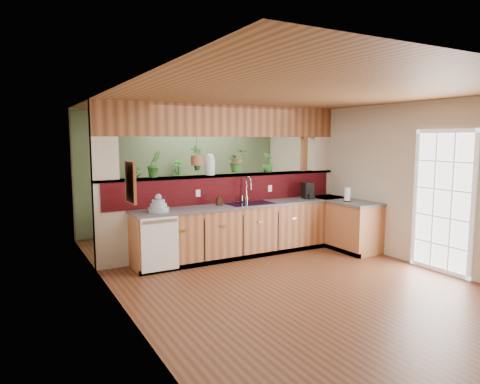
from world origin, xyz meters
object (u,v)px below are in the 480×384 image
soap_dispenser (219,200)px  shelving_console (157,211)px  faucet (247,188)px  paper_towel (347,195)px  glass_jar (210,164)px  coffee_maker (308,191)px  dish_stack (158,206)px

soap_dispenser → shelving_console: bearing=99.4°
faucet → soap_dispenser: bearing=-171.2°
paper_towel → glass_jar: bearing=155.0°
soap_dispenser → paper_towel: paper_towel is taller
soap_dispenser → paper_towel: size_ratio=0.71×
paper_towel → shelving_console: size_ratio=0.17×
shelving_console → glass_jar: bearing=-92.2°
coffee_maker → faucet: bearing=-168.4°
paper_towel → glass_jar: (-2.22, 1.03, 0.55)m
dish_stack → shelving_console: bearing=72.4°
paper_towel → shelving_console: bearing=131.1°
dish_stack → faucet: bearing=7.8°
faucet → paper_towel: size_ratio=1.72×
coffee_maker → paper_towel: bearing=-41.0°
soap_dispenser → shelving_console: 2.30m
dish_stack → glass_jar: size_ratio=0.86×
soap_dispenser → shelving_console: size_ratio=0.12×
dish_stack → paper_towel: 3.36m
paper_towel → shelving_console: 3.93m
dish_stack → soap_dispenser: bearing=7.2°
dish_stack → coffee_maker: (2.93, 0.07, 0.05)m
dish_stack → glass_jar: glass_jar is taller
faucet → soap_dispenser: faucet is taller
coffee_maker → glass_jar: (-1.84, 0.38, 0.54)m
soap_dispenser → coffee_maker: 1.82m
soap_dispenser → coffee_maker: coffee_maker is taller
soap_dispenser → paper_towel: bearing=-18.1°
coffee_maker → paper_towel: (0.38, -0.65, -0.02)m
faucet → dish_stack: bearing=-172.2°
paper_towel → coffee_maker: bearing=119.9°
faucet → paper_towel: bearing=-27.0°
glass_jar → shelving_console: glass_jar is taller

